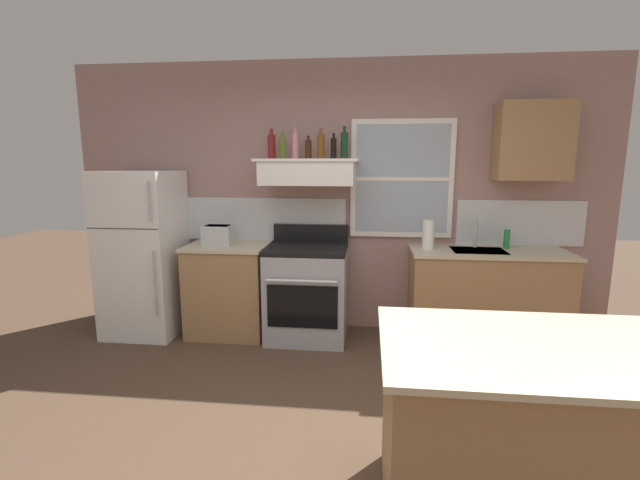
% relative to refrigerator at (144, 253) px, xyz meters
% --- Properties ---
extents(ground_plane, '(16.00, 16.00, 0.00)m').
position_rel_refrigerator_xyz_m(ground_plane, '(1.90, -1.84, -0.81)').
color(ground_plane, '#4C3828').
extents(back_wall, '(5.40, 0.11, 2.70)m').
position_rel_refrigerator_xyz_m(back_wall, '(1.93, 0.39, 0.54)').
color(back_wall, gray).
rests_on(back_wall, ground_plane).
extents(refrigerator, '(0.70, 0.72, 1.63)m').
position_rel_refrigerator_xyz_m(refrigerator, '(0.00, 0.00, 0.00)').
color(refrigerator, white).
rests_on(refrigerator, ground_plane).
extents(counter_left_of_stove, '(0.79, 0.63, 0.91)m').
position_rel_refrigerator_xyz_m(counter_left_of_stove, '(0.85, 0.06, -0.36)').
color(counter_left_of_stove, '#9E754C').
rests_on(counter_left_of_stove, ground_plane).
extents(toaster, '(0.30, 0.20, 0.19)m').
position_rel_refrigerator_xyz_m(toaster, '(0.76, 0.06, 0.19)').
color(toaster, silver).
rests_on(toaster, counter_left_of_stove).
extents(stove_range, '(0.76, 0.69, 1.09)m').
position_rel_refrigerator_xyz_m(stove_range, '(1.65, 0.02, -0.35)').
color(stove_range, '#9EA0A5').
rests_on(stove_range, ground_plane).
extents(range_hood_shelf, '(0.96, 0.52, 0.24)m').
position_rel_refrigerator_xyz_m(range_hood_shelf, '(1.65, 0.12, 0.81)').
color(range_hood_shelf, white).
extents(bottle_red_label_wine, '(0.07, 0.07, 0.28)m').
position_rel_refrigerator_xyz_m(bottle_red_label_wine, '(1.29, 0.16, 1.05)').
color(bottle_red_label_wine, maroon).
rests_on(bottle_red_label_wine, range_hood_shelf).
extents(bottle_olive_oil_square, '(0.06, 0.06, 0.25)m').
position_rel_refrigerator_xyz_m(bottle_olive_oil_square, '(1.41, 0.10, 1.04)').
color(bottle_olive_oil_square, '#4C601E').
rests_on(bottle_olive_oil_square, range_hood_shelf).
extents(bottle_rose_pink, '(0.07, 0.07, 0.29)m').
position_rel_refrigerator_xyz_m(bottle_rose_pink, '(1.52, 0.15, 1.05)').
color(bottle_rose_pink, '#C67F84').
rests_on(bottle_rose_pink, range_hood_shelf).
extents(bottle_brown_stout, '(0.06, 0.06, 0.21)m').
position_rel_refrigerator_xyz_m(bottle_brown_stout, '(1.65, 0.13, 1.02)').
color(bottle_brown_stout, '#381E0F').
rests_on(bottle_brown_stout, range_hood_shelf).
extents(bottle_amber_wine, '(0.07, 0.07, 0.28)m').
position_rel_refrigerator_xyz_m(bottle_amber_wine, '(1.77, 0.12, 1.05)').
color(bottle_amber_wine, brown).
rests_on(bottle_amber_wine, range_hood_shelf).
extents(bottle_balsamic_dark, '(0.06, 0.06, 0.24)m').
position_rel_refrigerator_xyz_m(bottle_balsamic_dark, '(1.89, 0.16, 1.03)').
color(bottle_balsamic_dark, black).
rests_on(bottle_balsamic_dark, range_hood_shelf).
extents(bottle_dark_green_wine, '(0.07, 0.07, 0.30)m').
position_rel_refrigerator_xyz_m(bottle_dark_green_wine, '(1.99, 0.16, 1.06)').
color(bottle_dark_green_wine, '#143819').
rests_on(bottle_dark_green_wine, range_hood_shelf).
extents(counter_right_with_sink, '(1.43, 0.63, 0.91)m').
position_rel_refrigerator_xyz_m(counter_right_with_sink, '(3.35, 0.06, -0.36)').
color(counter_right_with_sink, '#9E754C').
rests_on(counter_right_with_sink, ground_plane).
extents(sink_faucet, '(0.03, 0.17, 0.28)m').
position_rel_refrigerator_xyz_m(sink_faucet, '(3.25, 0.16, 0.27)').
color(sink_faucet, silver).
rests_on(sink_faucet, counter_right_with_sink).
extents(paper_towel_roll, '(0.11, 0.11, 0.27)m').
position_rel_refrigerator_xyz_m(paper_towel_roll, '(2.79, 0.06, 0.23)').
color(paper_towel_roll, white).
rests_on(paper_towel_roll, counter_right_with_sink).
extents(dish_soap_bottle, '(0.06, 0.06, 0.18)m').
position_rel_refrigerator_xyz_m(dish_soap_bottle, '(3.53, 0.16, 0.19)').
color(dish_soap_bottle, '#268C3F').
rests_on(dish_soap_bottle, counter_right_with_sink).
extents(kitchen_island, '(1.40, 0.90, 0.91)m').
position_rel_refrigerator_xyz_m(kitchen_island, '(3.00, -2.12, -0.36)').
color(kitchen_island, '#9E754C').
rests_on(kitchen_island, ground_plane).
extents(upper_cabinet_right, '(0.64, 0.32, 0.70)m').
position_rel_refrigerator_xyz_m(upper_cabinet_right, '(3.70, 0.20, 1.09)').
color(upper_cabinet_right, '#9E754C').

